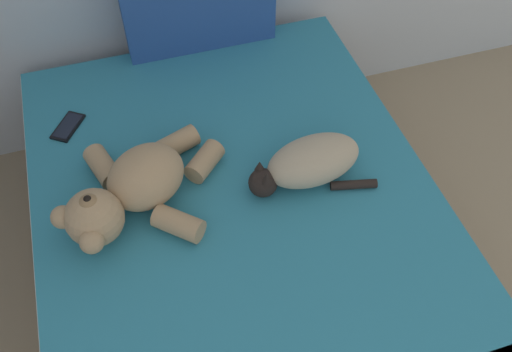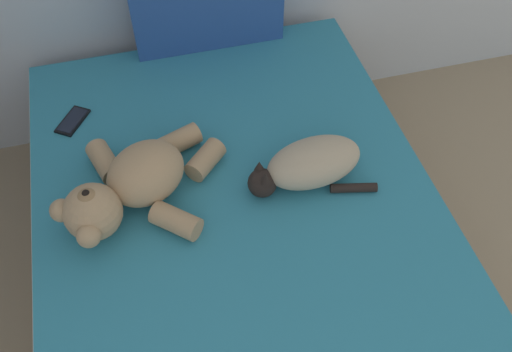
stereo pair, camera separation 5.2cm
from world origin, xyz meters
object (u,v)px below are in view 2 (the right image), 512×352
Objects in this scene: cat at (309,165)px; teddy_bear at (132,185)px; cell_phone at (73,121)px; bed at (242,254)px.

cat is 0.72× the size of teddy_bear.
cell_phone is (-0.19, 0.44, -0.08)m from teddy_bear.
bed is 3.27× the size of teddy_bear.
bed is 0.82m from cell_phone.
cat is at bearing 17.42° from bed.
teddy_bear is at bearing 157.69° from bed.
cell_phone is (-0.78, 0.49, -0.07)m from cat.
bed is at bearing -22.31° from teddy_bear.
teddy_bear is at bearing 174.75° from cat.
teddy_bear is (-0.33, 0.14, 0.35)m from bed.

